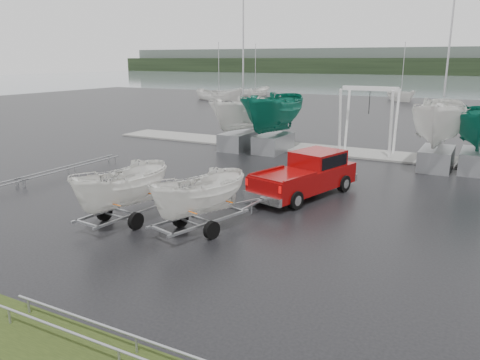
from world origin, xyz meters
TOP-DOWN VIEW (x-y plane):
  - ground_plane at (0.00, 0.00)m, footprint 120.00×120.00m
  - lake at (0.00, 100.00)m, footprint 300.00×300.00m
  - dock at (0.00, 13.00)m, footprint 30.00×3.00m
  - treeline at (0.00, 170.00)m, footprint 300.00×8.00m
  - far_hill at (0.00, 178.00)m, footprint 300.00×6.00m
  - pickup_truck at (3.08, 3.09)m, footprint 3.26×5.78m
  - trailer_hitched at (1.40, -2.91)m, footprint 2.11×3.78m
  - trailer_parked at (-1.43, -3.52)m, footprint 1.83×3.70m
  - boat_hoist at (3.21, 13.00)m, footprint 3.30×2.18m
  - keelboat_0 at (-4.55, 11.00)m, footprint 2.28×3.20m
  - keelboat_1 at (-2.22, 11.20)m, footprint 2.58×3.20m
  - keelboat_2 at (7.41, 11.00)m, footprint 2.59×3.20m
  - mast_rack_0 at (-9.00, 1.00)m, footprint 0.56×6.50m
  - mast_rack_2 at (4.00, -9.50)m, footprint 7.00×0.56m
  - moored_boat_0 at (-24.78, 42.50)m, footprint 2.98×2.92m
  - moored_boat_1 at (-1.73, 53.50)m, footprint 3.44×3.46m
  - moored_boat_4 at (-23.69, 51.88)m, footprint 2.83×2.86m

SIDE VIEW (x-z plane):
  - lake at x=0.00m, z-range -0.01..-0.01m
  - ground_plane at x=0.00m, z-range 0.00..0.00m
  - moored_boat_0 at x=-24.78m, z-range -5.80..5.81m
  - moored_boat_1 at x=-1.73m, z-range -5.62..5.63m
  - moored_boat_4 at x=-23.69m, z-range -5.42..5.43m
  - dock at x=0.00m, z-range -0.01..0.11m
  - mast_rack_0 at x=-9.00m, z-range 0.32..0.38m
  - mast_rack_2 at x=4.00m, z-range 0.32..0.38m
  - pickup_truck at x=3.08m, z-range 0.04..1.86m
  - trailer_hitched at x=1.40m, z-range 0.20..4.72m
  - trailer_parked at x=-1.43m, z-range 0.21..4.95m
  - boat_hoist at x=3.21m, z-range 0.61..4.73m
  - treeline at x=0.00m, z-range 0.00..6.00m
  - keelboat_0 at x=-4.55m, z-range -1.62..8.82m
  - keelboat_1 at x=-2.22m, z-range 0.12..8.08m
  - keelboat_2 at x=7.41m, z-range -1.26..9.50m
  - far_hill at x=0.00m, z-range 0.00..10.00m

